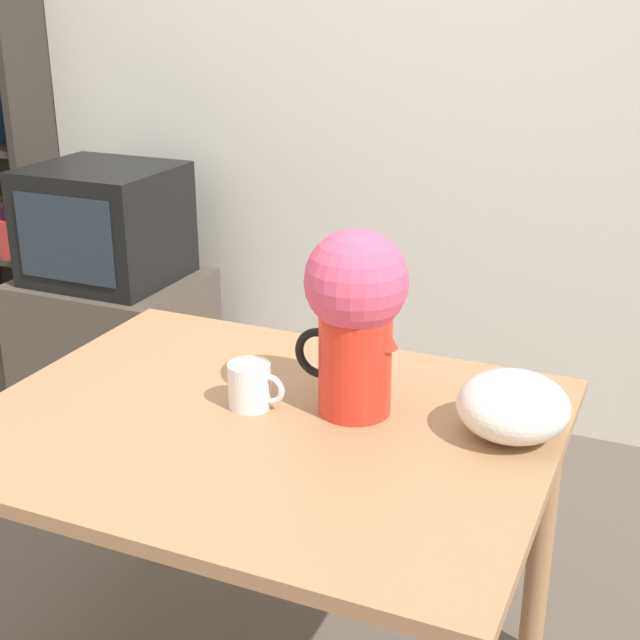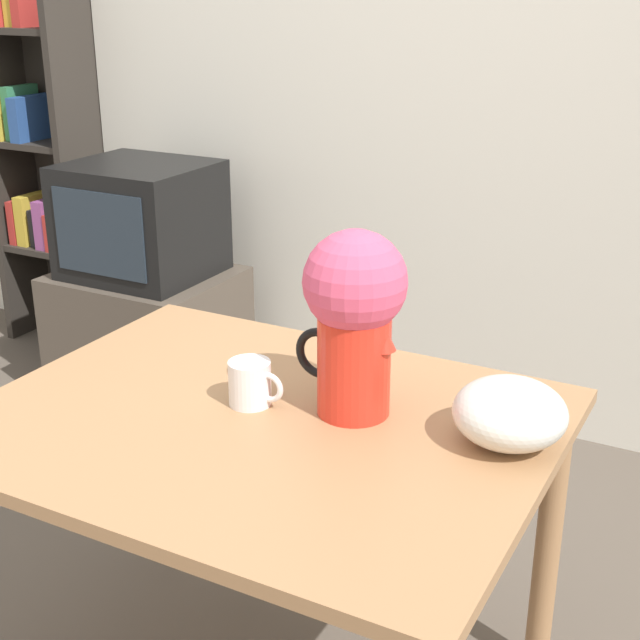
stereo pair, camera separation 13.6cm
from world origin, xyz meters
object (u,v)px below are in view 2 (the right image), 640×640
flower_vase (354,309)px  tv_set (140,220)px  coffee_mug (251,383)px  white_bowl (510,413)px

flower_vase → tv_set: 1.84m
coffee_mug → tv_set: tv_set is taller
flower_vase → tv_set: bearing=142.9°
coffee_mug → white_bowl: size_ratio=0.57×
flower_vase → white_bowl: 0.37m
coffee_mug → flower_vase: bearing=18.3°
coffee_mug → white_bowl: white_bowl is taller
coffee_mug → white_bowl: (0.54, 0.09, 0.02)m
white_bowl → tv_set: size_ratio=0.43×
flower_vase → white_bowl: (0.33, 0.02, -0.17)m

